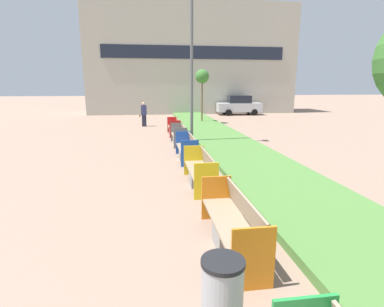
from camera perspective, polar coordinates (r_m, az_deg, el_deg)
The scene contains 12 objects.
planter_grass_strip at distance 10.78m, azimuth 11.97°, elevation -1.90°, with size 2.80×120.00×0.18m.
building_backdrop at distance 32.53m, azimuth -0.12°, elevation 17.32°, with size 20.84×5.13×10.68m.
bench_orange_frame at distance 5.40m, azimuth 7.76°, elevation -13.67°, with size 0.65×2.36×0.94m.
bench_yellow_frame at distance 8.47m, azimuth 1.65°, elevation -3.69°, with size 0.65×2.20×0.94m.
bench_blue_frame at distance 11.42m, azimuth -0.93°, elevation 0.64°, with size 0.65×2.14×0.94m.
bench_grey_frame at distance 14.41m, azimuth -2.43°, elevation 3.14°, with size 0.65×1.89×0.94m.
bench_red_frame at distance 17.28m, azimuth -3.37°, elevation 4.75°, with size 0.65×1.96×0.94m.
litter_bin at distance 3.71m, azimuth 5.75°, elevation -25.64°, with size 0.49×0.49×0.94m.
street_lamp_post at distance 14.51m, azimuth -0.06°, elevation 20.95°, with size 0.24×0.44×8.88m.
sapling_tree_far at distance 22.43m, azimuth 1.96°, elevation 14.34°, with size 1.00×1.00×3.94m.
pedestrian_walking at distance 21.15m, azimuth -9.16°, elevation 7.42°, with size 0.53×0.24×1.68m.
parked_car_distant at distance 29.74m, azimuth 8.95°, elevation 9.05°, with size 4.31×2.04×1.86m.
Camera 1 is at (-0.42, 2.21, 2.77)m, focal length 28.00 mm.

